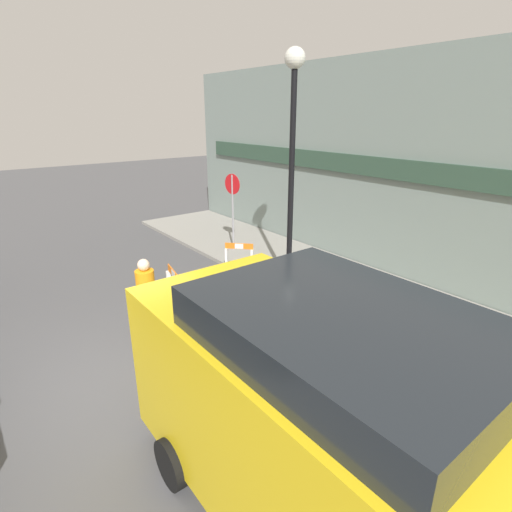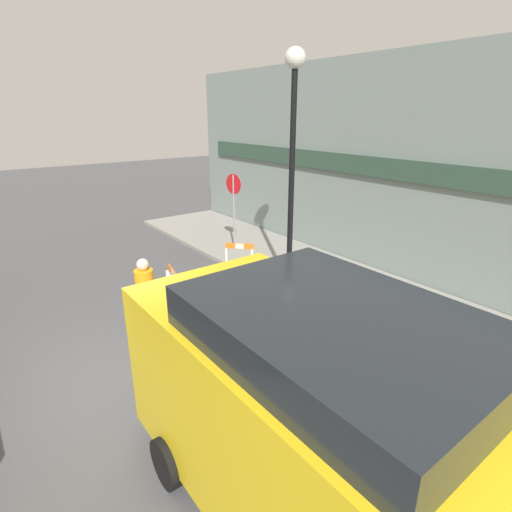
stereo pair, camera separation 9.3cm
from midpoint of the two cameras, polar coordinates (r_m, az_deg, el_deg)
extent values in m
plane|color=#4C4C4F|center=(7.14, -21.88, -17.00)|extent=(60.00, 60.00, 0.00)
cube|color=gray|center=(10.07, 12.72, -4.44)|extent=(18.00, 3.05, 0.11)
cube|color=gray|center=(10.61, 19.52, 11.36)|extent=(18.00, 0.12, 5.50)
cube|color=#2D4738|center=(10.52, 19.22, 11.60)|extent=(16.20, 0.10, 0.50)
cylinder|color=black|center=(9.91, 4.37, -3.29)|extent=(0.29, 0.29, 0.24)
cylinder|color=black|center=(9.25, 4.75, 10.05)|extent=(0.13, 0.13, 4.88)
sphere|color=silver|center=(9.18, 5.26, 26.36)|extent=(0.44, 0.44, 0.44)
cylinder|color=gray|center=(12.08, -3.55, 6.11)|extent=(0.06, 0.06, 2.29)
cylinder|color=red|center=(11.90, -3.64, 10.21)|extent=(0.59, 0.12, 0.60)
cube|color=white|center=(10.32, -0.82, -1.20)|extent=(0.13, 0.14, 0.82)
cube|color=white|center=(10.44, -4.46, -1.00)|extent=(0.13, 0.14, 0.82)
cube|color=orange|center=(10.21, -2.69, 1.43)|extent=(0.55, 0.52, 0.15)
cube|color=white|center=(10.21, -2.69, 1.43)|extent=(0.18, 0.17, 0.14)
cube|color=white|center=(8.84, -12.40, -4.94)|extent=(0.08, 0.14, 0.95)
cube|color=white|center=(8.15, -10.96, -7.05)|extent=(0.08, 0.14, 0.95)
cube|color=orange|center=(8.27, -11.97, -2.52)|extent=(0.84, 0.19, 0.15)
cube|color=white|center=(8.27, -11.97, -2.52)|extent=(0.26, 0.08, 0.14)
cube|color=white|center=(8.20, 5.65, -6.81)|extent=(0.14, 0.12, 0.89)
cube|color=white|center=(8.98, 7.10, -4.43)|extent=(0.14, 0.12, 0.89)
cube|color=orange|center=(8.38, 6.54, -2.35)|extent=(0.52, 0.81, 0.15)
cube|color=white|center=(8.38, 6.54, -2.35)|extent=(0.17, 0.26, 0.14)
cube|color=black|center=(10.05, -0.15, -4.19)|extent=(0.30, 0.30, 0.04)
cone|color=orange|center=(9.92, -0.16, -2.47)|extent=(0.23, 0.22, 0.61)
cylinder|color=white|center=(9.91, -0.16, -2.30)|extent=(0.13, 0.13, 0.09)
cube|color=black|center=(9.49, 2.83, -5.74)|extent=(0.30, 0.30, 0.04)
cone|color=orange|center=(9.37, 2.86, -4.22)|extent=(0.23, 0.22, 0.51)
cylinder|color=white|center=(9.36, 2.86, -4.08)|extent=(0.13, 0.13, 0.07)
cube|color=black|center=(9.49, -10.94, -6.10)|extent=(0.30, 0.30, 0.04)
cone|color=orange|center=(9.38, -11.04, -4.70)|extent=(0.22, 0.22, 0.47)
cylinder|color=white|center=(9.37, -11.05, -4.56)|extent=(0.13, 0.13, 0.07)
cube|color=black|center=(8.15, 1.19, -10.30)|extent=(0.30, 0.30, 0.04)
cone|color=orange|center=(7.98, 1.21, -8.09)|extent=(0.22, 0.22, 0.67)
cylinder|color=white|center=(7.96, 1.21, -7.87)|extent=(0.13, 0.13, 0.09)
cube|color=black|center=(9.74, 1.40, -5.00)|extent=(0.30, 0.30, 0.04)
cone|color=orange|center=(9.64, 1.41, -3.64)|extent=(0.23, 0.22, 0.46)
cylinder|color=white|center=(9.63, 1.42, -3.52)|extent=(0.13, 0.13, 0.06)
cube|color=black|center=(8.09, -2.50, -10.59)|extent=(0.30, 0.30, 0.04)
cone|color=orange|center=(7.95, -2.53, -8.86)|extent=(0.22, 0.22, 0.52)
cylinder|color=white|center=(7.94, -2.54, -8.70)|extent=(0.13, 0.13, 0.07)
cylinder|color=#33333D|center=(7.91, -15.34, -9.00)|extent=(0.28, 0.28, 0.78)
cylinder|color=orange|center=(7.61, -15.82, -4.28)|extent=(0.38, 0.38, 0.65)
sphere|color=beige|center=(7.45, -16.13, -1.24)|extent=(0.25, 0.25, 0.22)
cube|color=yellow|center=(4.19, 10.59, -23.82)|extent=(4.80, 2.04, 1.88)
cube|color=#1E2328|center=(3.61, 11.55, -12.95)|extent=(2.64, 1.88, 0.78)
cylinder|color=black|center=(6.14, 5.89, -18.68)|extent=(0.60, 0.18, 0.60)
cylinder|color=black|center=(5.29, -12.44, -26.90)|extent=(0.60, 0.18, 0.60)
camera|label=1|loc=(0.05, -90.29, -0.10)|focal=28.00mm
camera|label=2|loc=(0.05, 89.71, 0.10)|focal=28.00mm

